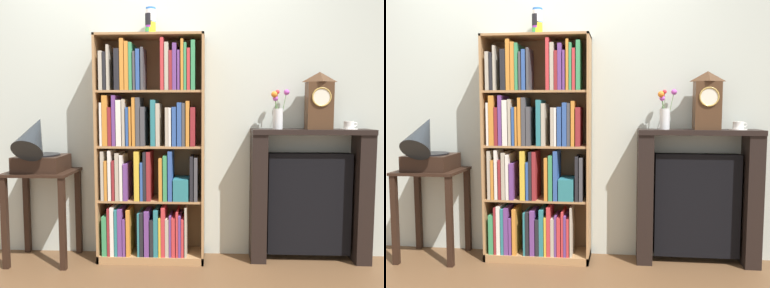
% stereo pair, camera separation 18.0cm
% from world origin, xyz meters
% --- Properties ---
extents(ground_plane, '(7.66, 6.40, 0.02)m').
position_xyz_m(ground_plane, '(0.00, 0.00, -0.01)').
color(ground_plane, brown).
extents(wall_back, '(4.66, 0.08, 2.60)m').
position_xyz_m(wall_back, '(0.20, 0.28, 1.30)').
color(wall_back, beige).
rests_on(wall_back, ground).
extents(bookshelf, '(0.84, 0.28, 1.79)m').
position_xyz_m(bookshelf, '(-0.02, 0.09, 0.85)').
color(bookshelf, '#A87A4C').
rests_on(bookshelf, ground).
extents(cup_stack, '(0.08, 0.08, 0.22)m').
position_xyz_m(cup_stack, '(-0.00, 0.14, 1.90)').
color(cup_stack, blue).
rests_on(cup_stack, bookshelf).
extents(side_table_left, '(0.51, 0.42, 0.73)m').
position_xyz_m(side_table_left, '(-0.86, 0.03, 0.52)').
color(side_table_left, black).
rests_on(side_table_left, ground).
extents(gramophone, '(0.36, 0.49, 0.50)m').
position_xyz_m(gramophone, '(-0.86, -0.04, 0.92)').
color(gramophone, black).
rests_on(gramophone, side_table_left).
extents(fireplace_mantel, '(0.94, 0.23, 1.06)m').
position_xyz_m(fireplace_mantel, '(1.26, 0.14, 0.52)').
color(fireplace_mantel, black).
rests_on(fireplace_mantel, ground).
extents(mantel_clock, '(0.20, 0.14, 0.44)m').
position_xyz_m(mantel_clock, '(1.32, 0.12, 1.29)').
color(mantel_clock, '#472D1C').
rests_on(mantel_clock, fireplace_mantel).
extents(flower_vase, '(0.16, 0.12, 0.31)m').
position_xyz_m(flower_vase, '(1.00, 0.13, 1.20)').
color(flower_vase, silver).
rests_on(flower_vase, fireplace_mantel).
extents(teacup_with_saucer, '(0.13, 0.13, 0.06)m').
position_xyz_m(teacup_with_saucer, '(1.55, 0.13, 1.09)').
color(teacup_with_saucer, white).
rests_on(teacup_with_saucer, fireplace_mantel).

